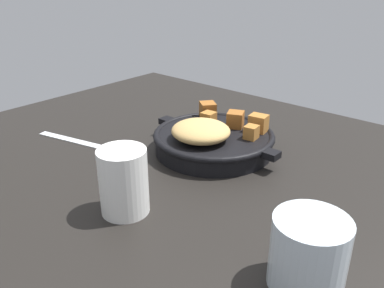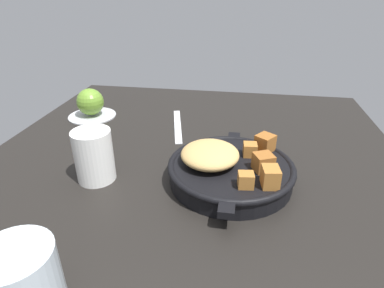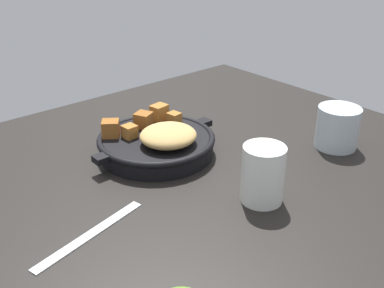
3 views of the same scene
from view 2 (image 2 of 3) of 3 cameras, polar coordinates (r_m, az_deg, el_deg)
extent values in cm
cube|color=black|center=(59.83, -0.94, -6.86)|extent=(103.19, 84.85, 2.40)
cylinder|color=black|center=(57.49, 6.85, -5.13)|extent=(21.56, 21.56, 3.49)
torus|color=black|center=(56.73, 6.93, -3.88)|extent=(22.33, 22.33, 1.20)
cube|color=black|center=(67.41, 7.47, 1.14)|extent=(2.64, 2.40, 1.20)
cube|color=black|center=(46.99, 6.11, -11.61)|extent=(2.64, 2.40, 1.20)
ellipsoid|color=tan|center=(56.07, 3.22, -1.81)|extent=(10.50, 10.19, 3.34)
cube|color=#935623|center=(55.22, 12.53, -3.19)|extent=(3.95, 3.98, 2.96)
cube|color=#A86B2D|center=(50.58, 9.52, -6.32)|extent=(2.44, 2.65, 2.39)
cube|color=#A86B2D|center=(59.42, 10.25, -0.98)|extent=(2.56, 2.59, 2.39)
cube|color=#A86B2D|center=(51.38, 13.72, -5.68)|extent=(3.52, 3.04, 3.17)
cube|color=#935623|center=(61.53, 12.82, 0.18)|extent=(4.25, 4.21, 3.13)
cylinder|color=#B7BABF|center=(89.20, -17.27, 4.89)|extent=(12.27, 12.27, 0.60)
sphere|color=olive|center=(87.93, -17.60, 7.14)|extent=(6.88, 6.88, 6.88)
cube|color=silver|center=(79.52, -2.56, 3.33)|extent=(19.66, 6.02, 0.36)
cylinder|color=silver|center=(40.78, -28.07, -20.70)|extent=(8.21, 8.21, 8.17)
cylinder|color=white|center=(58.96, -16.99, -2.00)|extent=(6.76, 6.76, 9.44)
camera|label=1|loc=(0.56, -74.74, 7.14)|focal=37.60mm
camera|label=3|loc=(1.16, -28.91, 28.54)|focal=43.35mm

